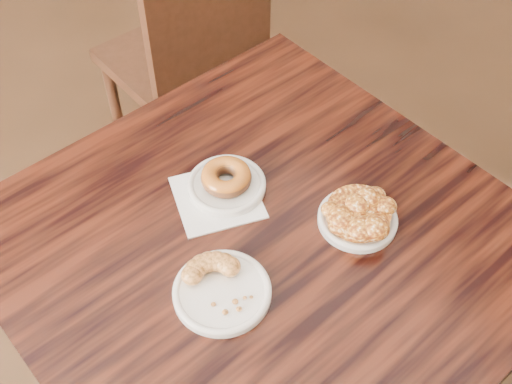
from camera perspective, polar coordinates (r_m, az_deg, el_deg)
floor at (r=1.83m, az=-4.76°, el=-15.23°), size 5.00×5.00×0.00m
cafe_table at (r=1.44m, az=0.58°, el=-13.07°), size 0.94×0.94×0.75m
chair_far at (r=1.98m, az=-6.81°, el=11.58°), size 0.46×0.46×0.90m
napkin at (r=1.18m, az=-3.46°, el=-0.48°), size 0.19×0.19×0.00m
plate_donut at (r=1.19m, az=-2.63°, el=0.60°), size 0.15×0.15×0.01m
plate_cruller at (r=1.05m, az=-3.04°, el=-8.88°), size 0.16×0.16×0.01m
plate_fritter at (r=1.15m, az=9.00°, el=-2.43°), size 0.14×0.14×0.01m
glazed_donut at (r=1.17m, az=-2.66°, el=1.33°), size 0.09×0.09×0.03m
apple_fritter at (r=1.13m, az=9.15°, el=-1.66°), size 0.16×0.16×0.04m
cruller_fragment at (r=1.04m, az=-3.09°, el=-8.23°), size 0.12×0.12×0.03m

